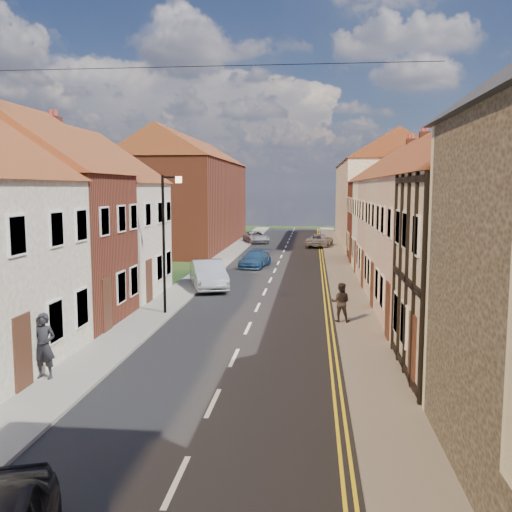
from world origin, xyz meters
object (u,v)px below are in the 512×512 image
lamppost (166,235)px  pedestrian_left (44,346)px  car_distant (256,237)px  car_mid (208,275)px  pedestrian_right (341,302)px  car_distant_b (320,241)px  car_far (255,259)px

lamppost → pedestrian_left: bearing=-98.3°
lamppost → car_distant: bearing=88.9°
lamppost → car_mid: 7.30m
pedestrian_right → car_distant_b: 30.94m
car_mid → car_distant_b: bearing=57.1°
car_mid → pedestrian_left: pedestrian_left is taller
car_far → pedestrian_right: (5.20, -16.53, 0.34)m
car_far → lamppost: bearing=-89.5°
lamppost → car_far: size_ratio=1.49×
pedestrian_left → car_distant_b: pedestrian_left is taller
lamppost → car_mid: lamppost is taller
car_mid → car_distant_b: car_mid is taller
car_far → car_distant: (-1.70, 17.79, 0.02)m
car_mid → pedestrian_right: (6.90, -7.67, 0.13)m
pedestrian_right → lamppost: bearing=0.5°
pedestrian_left → pedestrian_right: size_ratio=1.18×
car_distant_b → car_far: bearing=82.5°
pedestrian_left → car_distant: bearing=89.7°
car_mid → pedestrian_left: size_ratio=2.52×
lamppost → car_distant_b: bearing=76.8°
car_far → car_distant: bearing=104.4°
car_distant → car_distant_b: (6.40, -3.38, 0.02)m
car_mid → car_far: bearing=61.6°
car_far → car_distant_b: bearing=80.8°
car_distant → car_far: bearing=-103.8°
car_distant → pedestrian_left: (-1.90, -42.24, 0.46)m
pedestrian_right → pedestrian_left: bearing=49.6°
lamppost → car_far: lamppost is taller
pedestrian_left → car_distant_b: (8.30, 38.86, -0.45)m
lamppost → pedestrian_right: (7.51, -0.94, -2.61)m
lamppost → pedestrian_left: 9.28m
lamppost → pedestrian_left: lamppost is taller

